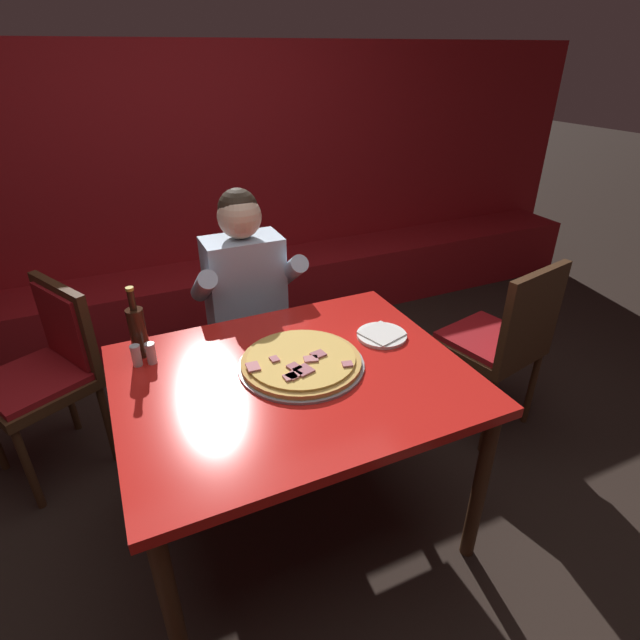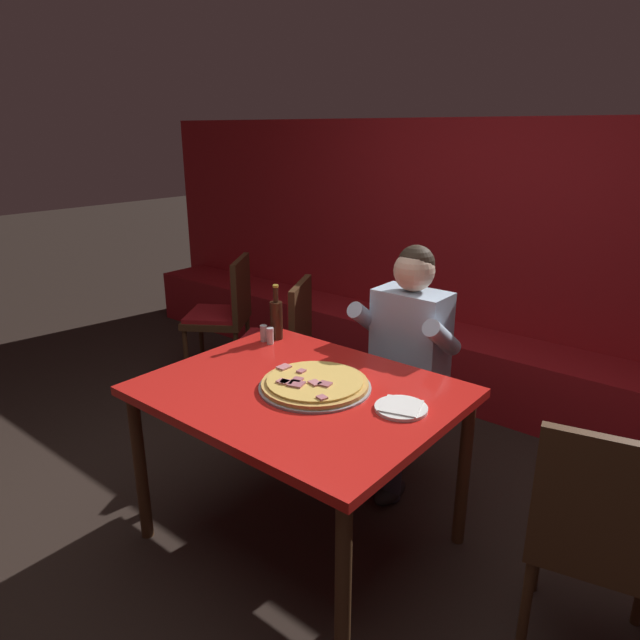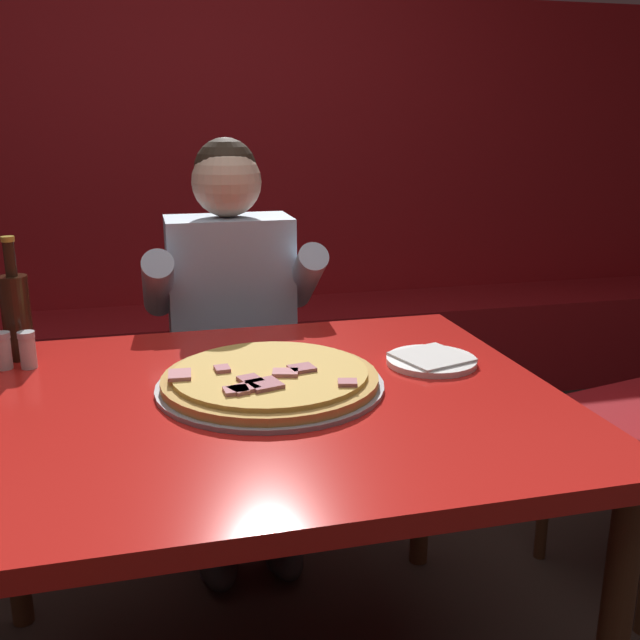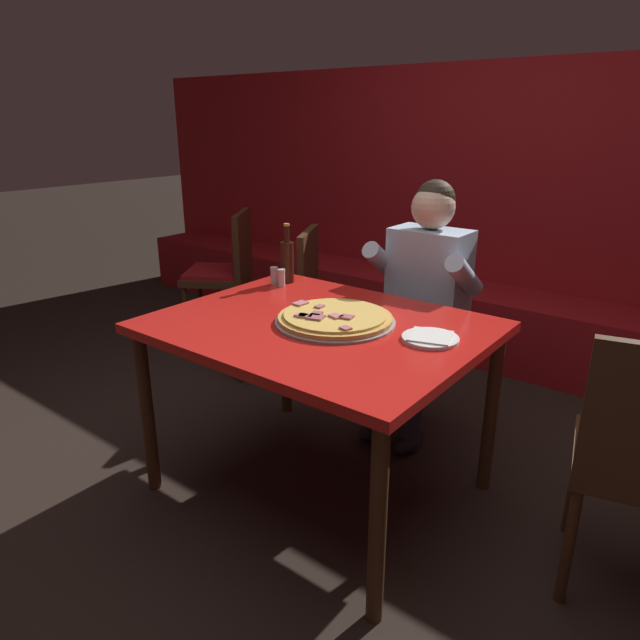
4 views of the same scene
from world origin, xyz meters
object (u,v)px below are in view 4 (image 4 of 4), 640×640
diner_seated_blue_shirt (419,299)px  beer_bottle (287,260)px  pizza (335,318)px  shaker_oregano (274,277)px  dining_chair_near_right (227,266)px  plate_white_paper (430,338)px  shaker_red_pepper_flakes (281,279)px  dining_chair_by_booth (288,290)px  main_dining_table (319,341)px

diner_seated_blue_shirt → beer_bottle: bearing=-147.7°
pizza → diner_seated_blue_shirt: diner_seated_blue_shirt is taller
shaker_oregano → dining_chair_near_right: 1.36m
plate_white_paper → shaker_oregano: bearing=168.0°
pizza → shaker_oregano: shaker_oregano is taller
plate_white_paper → shaker_red_pepper_flakes: (-0.90, 0.20, 0.03)m
dining_chair_near_right → beer_bottle: bearing=-29.7°
plate_white_paper → shaker_oregano: (-0.96, 0.20, 0.03)m
beer_bottle → dining_chair_by_booth: bearing=130.9°
shaker_red_pepper_flakes → dining_chair_by_booth: dining_chair_by_booth is taller
dining_chair_near_right → shaker_oregano: bearing=-32.8°
main_dining_table → shaker_oregano: shaker_oregano is taller
pizza → plate_white_paper: pizza is taller
shaker_oregano → diner_seated_blue_shirt: size_ratio=0.07×
plate_white_paper → diner_seated_blue_shirt: 0.73m
shaker_red_pepper_flakes → diner_seated_blue_shirt: bearing=39.2°
diner_seated_blue_shirt → dining_chair_by_booth: (-0.95, 0.11, -0.15)m
beer_bottle → shaker_oregano: (-0.03, -0.07, -0.07)m
plate_white_paper → shaker_red_pepper_flakes: 0.93m
main_dining_table → dining_chair_near_right: (-1.64, 1.03, -0.15)m
dining_chair_near_right → dining_chair_by_booth: bearing=-14.4°
dining_chair_near_right → dining_chair_by_booth: 0.77m
beer_bottle → dining_chair_by_booth: beer_bottle is taller
dining_chair_near_right → shaker_red_pepper_flakes: bearing=-31.9°
main_dining_table → shaker_red_pepper_flakes: shaker_red_pepper_flakes is taller
pizza → plate_white_paper: (0.39, 0.06, -0.01)m
plate_white_paper → beer_bottle: beer_bottle is taller
plate_white_paper → dining_chair_near_right: (-2.08, 0.93, -0.23)m
pizza → dining_chair_near_right: (-1.69, 0.99, -0.24)m
plate_white_paper → dining_chair_by_booth: 1.54m
main_dining_table → dining_chair_near_right: dining_chair_near_right is taller
plate_white_paper → shaker_oregano: 0.98m
beer_bottle → diner_seated_blue_shirt: 0.68m
shaker_red_pepper_flakes → dining_chair_by_booth: (-0.43, 0.54, -0.26)m
beer_bottle → shaker_oregano: beer_bottle is taller
main_dining_table → shaker_oregano: size_ratio=14.80×
main_dining_table → beer_bottle: (-0.49, 0.38, 0.19)m
beer_bottle → shaker_red_pepper_flakes: (0.03, -0.08, -0.07)m
dining_chair_by_booth → dining_chair_near_right: bearing=165.6°
shaker_red_pepper_flakes → dining_chair_by_booth: 0.74m
pizza → dining_chair_by_booth: dining_chair_by_booth is taller
shaker_oregano → dining_chair_near_right: size_ratio=0.09×
pizza → dining_chair_near_right: size_ratio=0.52×
shaker_red_pepper_flakes → dining_chair_near_right: 1.41m
pizza → dining_chair_near_right: dining_chair_near_right is taller
shaker_red_pepper_flakes → dining_chair_near_right: (-1.18, 0.73, -0.26)m
pizza → beer_bottle: 0.64m
main_dining_table → beer_bottle: size_ratio=4.36×
plate_white_paper → shaker_oregano: shaker_oregano is taller
plate_white_paper → dining_chair_by_booth: dining_chair_by_booth is taller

